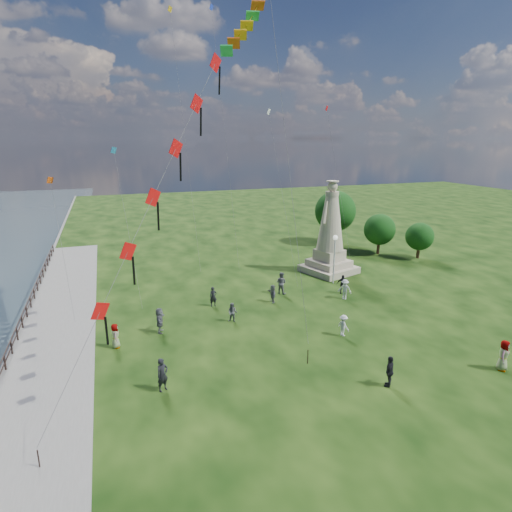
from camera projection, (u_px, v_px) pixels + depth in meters
name	position (u px, v px, depth m)	size (l,w,h in m)	color
waterfront	(30.00, 361.00, 25.91)	(200.00, 200.00, 1.51)	#2D3C44
statue	(330.00, 239.00, 42.06)	(5.63, 5.63, 9.09)	#BCA88E
lamppost	(335.00, 249.00, 38.79)	(0.42, 0.42, 4.55)	silver
tree_row	(355.00, 218.00, 51.74)	(9.48, 13.41, 6.71)	#382314
person_0	(162.00, 375.00, 22.55)	(0.67, 0.44, 1.85)	black
person_1	(233.00, 313.00, 31.10)	(0.71, 0.44, 1.45)	#595960
person_2	(343.00, 325.00, 28.93)	(0.96, 0.50, 1.49)	silver
person_3	(390.00, 371.00, 22.96)	(1.04, 0.53, 1.78)	black
person_4	(504.00, 355.00, 24.57)	(0.90, 0.55, 1.85)	#595960
person_5	(160.00, 320.00, 29.38)	(1.66, 0.72, 1.79)	#595960
person_6	(213.00, 297.00, 34.03)	(0.58, 0.38, 1.60)	black
person_7	(281.00, 283.00, 36.80)	(0.93, 0.57, 1.91)	#595960
person_8	(345.00, 289.00, 35.53)	(1.11, 0.57, 1.72)	silver
person_9	(342.00, 284.00, 36.88)	(0.97, 0.50, 1.66)	black
person_10	(115.00, 336.00, 27.24)	(0.80, 0.49, 1.63)	#595960
person_11	(273.00, 294.00, 34.86)	(1.39, 0.60, 1.49)	#595960
red_kite_train	(163.00, 180.00, 21.60)	(10.53, 9.35, 17.62)	black
small_kites	(209.00, 126.00, 39.60)	(28.82, 14.20, 25.53)	teal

